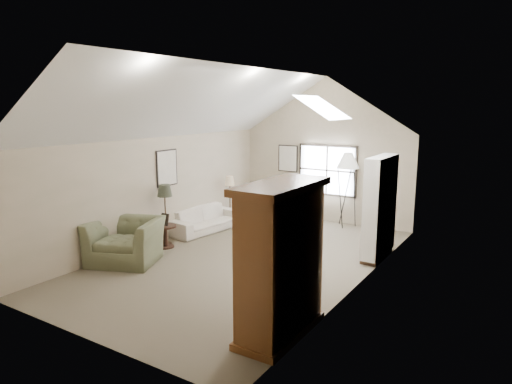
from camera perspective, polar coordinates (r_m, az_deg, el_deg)
The scene contains 18 objects.
room_shell at distance 9.28m, azimuth -1.34°, elevation 10.63°, with size 5.01×8.01×4.00m.
window at distance 12.85m, azimuth 8.89°, elevation 2.71°, with size 1.72×0.08×1.42m, color black.
skylight at distance 9.44m, azimuth 8.46°, elevation 10.59°, with size 0.80×1.20×0.52m, color white, non-canonical shape.
wall_art at distance 12.04m, azimuth -3.66°, elevation 3.61°, with size 1.97×3.71×0.88m.
armoire at distance 6.46m, azimuth 3.13°, elevation -8.56°, with size 0.60×1.50×2.20m, color brown.
tv_alcove at distance 9.96m, azimuth 15.25°, elevation -1.67°, with size 0.32×1.30×2.10m, color white.
media_console at distance 10.18m, azimuth 14.90°, elevation -6.33°, with size 0.34×1.18×0.60m, color #382316.
tv_panel at distance 10.02m, azimuth 15.07°, elevation -2.94°, with size 0.05×0.90×0.55m, color black.
sofa at distance 11.97m, azimuth -6.34°, elevation -3.42°, with size 2.09×0.82×0.61m, color beige.
armchair_near at distance 9.94m, azimuth -16.05°, elevation -5.89°, with size 1.39×1.22×0.91m, color #656647.
armchair_far at distance 11.71m, azimuth 2.93°, elevation -2.87°, with size 1.00×1.03×0.94m, color #65694A.
coffee_table at distance 10.43m, azimuth 1.61°, elevation -6.10°, with size 0.79×0.44×0.41m, color #382017.
bowl at distance 10.37m, azimuth 1.62°, elevation -4.90°, with size 0.19×0.19×0.05m, color #362116.
side_table at distance 10.76m, azimuth -11.25°, elevation -5.45°, with size 0.52×0.52×0.52m, color #351D15.
side_chair at distance 12.28m, azimuth 14.53°, elevation -2.29°, with size 0.41×0.41×1.05m, color brown.
tripod_lamp at distance 12.39m, azimuth 11.30°, elevation 0.31°, with size 0.59×0.59×2.04m, color white, non-canonical shape.
dark_lamp at distance 10.89m, azimuth -11.25°, elevation -2.71°, with size 0.35×0.35×1.46m, color #282B1E, non-canonical shape.
tan_lamp at distance 12.86m, azimuth -3.27°, elevation -0.77°, with size 0.26×0.26×1.31m, color tan, non-canonical shape.
Camera 1 is at (5.13, -7.73, 3.25)m, focal length 32.00 mm.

